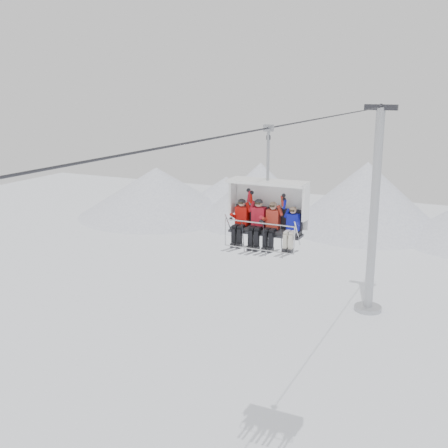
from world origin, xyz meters
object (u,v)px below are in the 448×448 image
at_px(skier_center_right, 272,223).
at_px(chairlift_carrier, 269,206).
at_px(skier_center_left, 258,221).
at_px(skier_far_right, 292,227).
at_px(skier_far_left, 241,220).
at_px(lift_tower_right, 373,226).

bearing_deg(skier_center_right, chairlift_carrier, 128.95).
xyz_separation_m(chairlift_carrier, skier_center_left, (-0.26, -0.30, -0.48)).
bearing_deg(skier_far_right, skier_center_left, 179.12).
distance_m(skier_far_left, skier_center_left, 0.61).
relative_size(skier_far_left, skier_center_left, 0.96).
bearing_deg(chairlift_carrier, skier_center_right, -51.05).
height_order(chairlift_carrier, skier_center_right, chairlift_carrier).
bearing_deg(skier_center_left, skier_far_right, -0.88).
xyz_separation_m(chairlift_carrier, skier_far_right, (0.93, -0.32, -0.55)).
height_order(skier_far_left, skier_center_left, skier_center_left).
bearing_deg(skier_center_right, skier_far_right, -1.03).
relative_size(chairlift_carrier, skier_far_left, 2.36).
bearing_deg(lift_tower_right, skier_center_right, -89.24).
height_order(lift_tower_right, skier_center_right, lift_tower_right).
height_order(skier_center_left, skier_center_right, skier_center_left).
relative_size(skier_far_left, skier_center_right, 1.00).
distance_m(skier_center_left, skier_far_right, 1.19).
bearing_deg(skier_center_right, lift_tower_right, 90.76).
xyz_separation_m(skier_center_left, skier_center_right, (0.51, -0.01, -0.02)).
bearing_deg(skier_far_left, skier_center_right, -0.02).
bearing_deg(skier_center_left, lift_tower_right, 89.22).
distance_m(skier_center_right, skier_far_right, 0.69).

